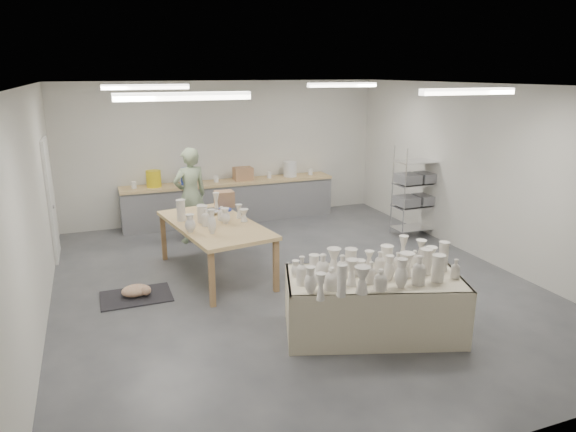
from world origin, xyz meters
name	(u,v)px	position (x,y,z in m)	size (l,w,h in m)	color
room	(284,152)	(-0.11, 0.08, 2.06)	(8.00, 8.02, 3.00)	#424449
back_counter	(230,200)	(-0.01, 3.68, 0.49)	(4.60, 0.60, 1.24)	tan
wire_shelf	(417,190)	(3.20, 1.40, 0.92)	(0.88, 0.48, 1.80)	silver
drying_table	(373,301)	(0.35, -1.85, 0.43)	(2.37, 1.70, 1.13)	olive
work_table	(214,222)	(-1.00, 0.88, 0.86)	(1.53, 2.48, 1.25)	tan
rug	(136,296)	(-2.33, 0.33, 0.01)	(1.00, 0.70, 0.02)	black
cat	(137,290)	(-2.31, 0.32, 0.11)	(0.47, 0.39, 0.18)	white
potter	(190,195)	(-1.06, 2.59, 0.91)	(0.67, 0.44, 1.83)	#8EA37E
red_stool	(190,224)	(-1.06, 2.86, 0.28)	(0.36, 0.36, 0.31)	#A61724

